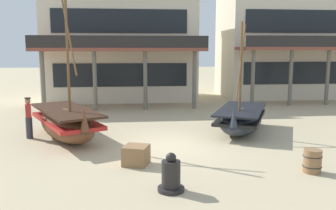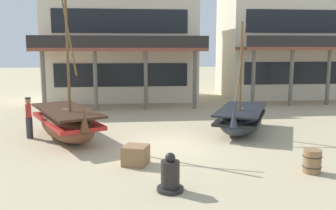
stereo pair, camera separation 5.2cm
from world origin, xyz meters
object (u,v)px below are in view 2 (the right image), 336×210
Objects in this scene: capstan_winch at (170,176)px; harbor_building_annex at (282,25)px; harbor_building_main at (122,49)px; fishing_boat_near_left at (66,122)px; fisherman_by_hull at (29,118)px; fishing_boat_centre_large at (241,119)px; wooden_barrel at (312,161)px; cargo_crate at (136,155)px.

harbor_building_annex is (10.55, 18.21, 5.06)m from capstan_winch.
harbor_building_main is (-1.55, 17.94, 3.24)m from capstan_winch.
fisherman_by_hull is at bearing 167.27° from fishing_boat_near_left.
fishing_boat_centre_large is at bearing 4.00° from fishing_boat_near_left.
fishing_boat_near_left is at bearing -176.00° from fishing_boat_centre_large.
wooden_barrel is 19.05m from harbor_building_annex.
fishing_boat_centre_large is (7.39, 0.52, -0.11)m from fishing_boat_near_left.
cargo_crate is at bearing -87.45° from harbor_building_main.
fishing_boat_centre_large is 0.43× the size of harbor_building_annex.
harbor_building_annex reaches higher than fishing_boat_near_left.
fishing_boat_centre_large is 2.80× the size of fisherman_by_hull.
wooden_barrel is at bearing 12.35° from capstan_winch.
capstan_winch is 21.64m from harbor_building_annex.
harbor_building_main is (2.02, 12.16, 2.95)m from fishing_boat_near_left.
fishing_boat_near_left is 12.67m from harbor_building_main.
fishing_boat_near_left is at bearing -12.73° from fisherman_by_hull.
fishing_boat_centre_large is 6.20m from cargo_crate.
capstan_winch is 0.09× the size of harbor_building_annex.
harbor_building_annex is at bearing 70.14° from wooden_barrel.
harbor_building_main reaches higher than fisherman_by_hull.
harbor_building_annex reaches higher than fishing_boat_centre_large.
fishing_boat_near_left is 6.50× the size of capstan_winch.
cargo_crate is at bearing -125.50° from harbor_building_annex.
wooden_barrel is 0.06× the size of harbor_building_main.
harbor_building_main is (3.57, 11.81, 2.81)m from fisherman_by_hull.
fisherman_by_hull reaches higher than cargo_crate.
fishing_boat_centre_large is at bearing 58.76° from capstan_winch.
fishing_boat_centre_large reaches higher than fisherman_by_hull.
wooden_barrel is at bearing -70.99° from harbor_building_main.
fishing_boat_near_left is at bearing -99.43° from harbor_building_main.
capstan_winch is at bearing -121.24° from fishing_boat_centre_large.
harbor_building_main reaches higher than capstan_winch.
fishing_boat_near_left is 9.44× the size of wooden_barrel.
fishing_boat_centre_large is 7.37m from capstan_winch.
harbor_building_annex reaches higher than fisherman_by_hull.
harbor_building_main is (-0.70, 15.70, 3.33)m from cargo_crate.
harbor_building_annex is at bearing 37.63° from fisherman_by_hull.
fisherman_by_hull is 2.41× the size of wooden_barrel.
harbor_building_annex reaches higher than wooden_barrel.
harbor_building_main is at bearing -178.73° from harbor_building_annex.
cargo_crate is 20.28m from harbor_building_annex.
cargo_crate is 0.07× the size of harbor_building_annex.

